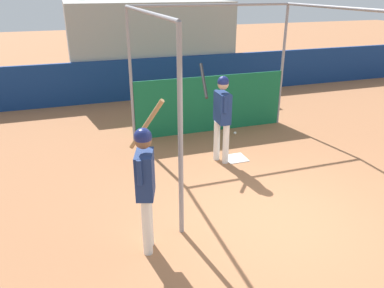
{
  "coord_description": "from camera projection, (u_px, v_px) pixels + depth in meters",
  "views": [
    {
      "loc": [
        -2.83,
        -4.29,
        3.41
      ],
      "look_at": [
        -1.02,
        1.12,
        0.99
      ],
      "focal_mm": 35.0,
      "sensor_mm": 36.0,
      "label": 1
    }
  ],
  "objects": [
    {
      "name": "ground_plane",
      "position": [
        275.0,
        220.0,
        5.91
      ],
      "size": [
        60.0,
        60.0,
        0.0
      ],
      "primitive_type": "plane",
      "color": "#9E6642"
    },
    {
      "name": "outfield_wall",
      "position": [
        160.0,
        78.0,
        12.18
      ],
      "size": [
        24.0,
        0.12,
        1.3
      ],
      "color": "navy",
      "rests_on": "ground"
    },
    {
      "name": "bleacher_section",
      "position": [
        148.0,
        45.0,
        13.31
      ],
      "size": [
        5.4,
        3.2,
        2.98
      ],
      "color": "#9E9E99",
      "rests_on": "ground"
    },
    {
      "name": "batting_cage",
      "position": [
        222.0,
        87.0,
        8.5
      ],
      "size": [
        3.96,
        3.92,
        3.05
      ],
      "color": "gray",
      "rests_on": "ground"
    },
    {
      "name": "home_plate",
      "position": [
        236.0,
        158.0,
        8.01
      ],
      "size": [
        0.44,
        0.44,
        0.02
      ],
      "color": "white",
      "rests_on": "ground"
    },
    {
      "name": "player_batter",
      "position": [
        222.0,
        111.0,
        7.48
      ],
      "size": [
        0.53,
        0.92,
        1.97
      ],
      "rotation": [
        0.0,
        0.0,
        1.56
      ],
      "color": "white",
      "rests_on": "ground"
    },
    {
      "name": "player_waiting",
      "position": [
        145.0,
        179.0,
        4.85
      ],
      "size": [
        0.51,
        0.78,
        2.11
      ],
      "rotation": [
        0.0,
        0.0,
        1.26
      ],
      "color": "white",
      "rests_on": "ground"
    },
    {
      "name": "baseball",
      "position": [
        235.0,
        133.0,
        9.3
      ],
      "size": [
        0.07,
        0.07,
        0.07
      ],
      "color": "white",
      "rests_on": "ground"
    }
  ]
}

